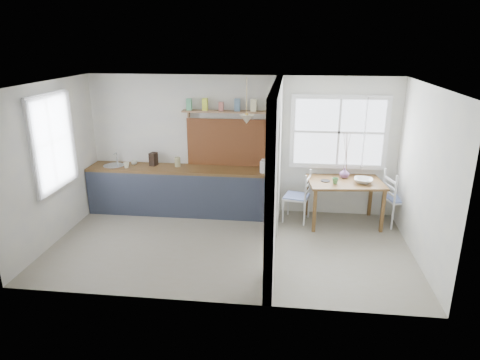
# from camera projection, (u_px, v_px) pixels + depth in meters

# --- Properties ---
(floor) EXTENTS (5.80, 3.20, 0.01)m
(floor) POSITION_uv_depth(u_px,v_px,m) (230.00, 245.00, 7.01)
(floor) COLOR gray
(floor) RESTS_ON ground
(ceiling) EXTENTS (5.80, 3.20, 0.01)m
(ceiling) POSITION_uv_depth(u_px,v_px,m) (228.00, 84.00, 6.19)
(ceiling) COLOR silver
(ceiling) RESTS_ON walls
(walls) EXTENTS (5.81, 3.21, 2.60)m
(walls) POSITION_uv_depth(u_px,v_px,m) (229.00, 170.00, 6.60)
(walls) COLOR silver
(walls) RESTS_ON floor
(partition) EXTENTS (0.12, 3.20, 2.60)m
(partition) POSITION_uv_depth(u_px,v_px,m) (275.00, 161.00, 6.53)
(partition) COLOR silver
(partition) RESTS_ON floor
(kitchen_window) EXTENTS (0.10, 1.16, 1.50)m
(kitchen_window) POSITION_uv_depth(u_px,v_px,m) (51.00, 142.00, 6.80)
(kitchen_window) COLOR white
(kitchen_window) RESTS_ON walls
(nook_window) EXTENTS (1.76, 0.10, 1.30)m
(nook_window) POSITION_uv_depth(u_px,v_px,m) (339.00, 132.00, 7.77)
(nook_window) COLOR white
(nook_window) RESTS_ON walls
(counter) EXTENTS (3.50, 0.60, 0.90)m
(counter) POSITION_uv_depth(u_px,v_px,m) (181.00, 189.00, 8.24)
(counter) COLOR brown
(counter) RESTS_ON floor
(sink) EXTENTS (0.40, 0.40, 0.02)m
(sink) POSITION_uv_depth(u_px,v_px,m) (114.00, 166.00, 8.22)
(sink) COLOR silver
(sink) RESTS_ON counter
(backsplash) EXTENTS (1.65, 0.03, 0.90)m
(backsplash) POSITION_uv_depth(u_px,v_px,m) (230.00, 143.00, 8.09)
(backsplash) COLOR brown
(backsplash) RESTS_ON walls
(shelf) EXTENTS (1.75, 0.20, 0.21)m
(shelf) POSITION_uv_depth(u_px,v_px,m) (229.00, 109.00, 7.80)
(shelf) COLOR olive
(shelf) RESTS_ON walls
(pendant_lamp) EXTENTS (0.26, 0.26, 0.16)m
(pendant_lamp) POSITION_uv_depth(u_px,v_px,m) (247.00, 119.00, 7.48)
(pendant_lamp) COLOR #F3EACD
(pendant_lamp) RESTS_ON ceiling
(utensil_rail) EXTENTS (0.02, 0.50, 0.02)m
(utensil_rail) POSITION_uv_depth(u_px,v_px,m) (272.00, 147.00, 7.33)
(utensil_rail) COLOR silver
(utensil_rail) RESTS_ON partition
(dining_table) EXTENTS (1.38, 1.00, 0.81)m
(dining_table) POSITION_uv_depth(u_px,v_px,m) (344.00, 202.00, 7.73)
(dining_table) COLOR brown
(dining_table) RESTS_ON floor
(chair_left) EXTENTS (0.52, 0.52, 0.95)m
(chair_left) POSITION_uv_depth(u_px,v_px,m) (297.00, 196.00, 7.84)
(chair_left) COLOR silver
(chair_left) RESTS_ON floor
(chair_right) EXTENTS (0.57, 0.57, 1.01)m
(chair_right) POSITION_uv_depth(u_px,v_px,m) (399.00, 198.00, 7.66)
(chair_right) COLOR silver
(chair_right) RESTS_ON floor
(kettle) EXTENTS (0.26, 0.24, 0.25)m
(kettle) POSITION_uv_depth(u_px,v_px,m) (264.00, 166.00, 7.76)
(kettle) COLOR white
(kettle) RESTS_ON counter
(mug_a) EXTENTS (0.12, 0.12, 0.10)m
(mug_a) POSITION_uv_depth(u_px,v_px,m) (126.00, 165.00, 8.06)
(mug_a) COLOR beige
(mug_a) RESTS_ON counter
(mug_b) EXTENTS (0.14, 0.14, 0.09)m
(mug_b) POSITION_uv_depth(u_px,v_px,m) (134.00, 162.00, 8.26)
(mug_b) COLOR silver
(mug_b) RESTS_ON counter
(knife_block) EXTENTS (0.15, 0.18, 0.25)m
(knife_block) POSITION_uv_depth(u_px,v_px,m) (153.00, 159.00, 8.19)
(knife_block) COLOR #312117
(knife_block) RESTS_ON counter
(jar) EXTENTS (0.11, 0.11, 0.18)m
(jar) POSITION_uv_depth(u_px,v_px,m) (178.00, 162.00, 8.14)
(jar) COLOR tan
(jar) RESTS_ON counter
(towel_magenta) EXTENTS (0.02, 0.03, 0.50)m
(towel_magenta) POSITION_uv_depth(u_px,v_px,m) (269.00, 209.00, 7.79)
(towel_magenta) COLOR #B41855
(towel_magenta) RESTS_ON counter
(towel_orange) EXTENTS (0.02, 0.03, 0.55)m
(towel_orange) POSITION_uv_depth(u_px,v_px,m) (269.00, 211.00, 7.77)
(towel_orange) COLOR orange
(towel_orange) RESTS_ON counter
(bowl) EXTENTS (0.37, 0.37, 0.08)m
(bowl) POSITION_uv_depth(u_px,v_px,m) (363.00, 181.00, 7.51)
(bowl) COLOR silver
(bowl) RESTS_ON dining_table
(table_cup) EXTENTS (0.14, 0.14, 0.10)m
(table_cup) POSITION_uv_depth(u_px,v_px,m) (335.00, 181.00, 7.45)
(table_cup) COLOR #49854B
(table_cup) RESTS_ON dining_table
(plate) EXTENTS (0.19, 0.19, 0.01)m
(plate) POSITION_uv_depth(u_px,v_px,m) (325.00, 181.00, 7.60)
(plate) COLOR black
(plate) RESTS_ON dining_table
(vase) EXTENTS (0.23, 0.23, 0.18)m
(vase) POSITION_uv_depth(u_px,v_px,m) (344.00, 173.00, 7.76)
(vase) COLOR #784C7F
(vase) RESTS_ON dining_table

